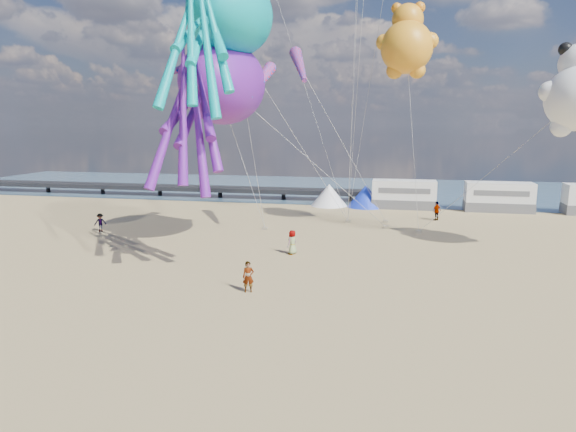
# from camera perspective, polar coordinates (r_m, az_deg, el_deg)

# --- Properties ---
(ground) EXTENTS (120.00, 120.00, 0.00)m
(ground) POSITION_cam_1_polar(r_m,az_deg,el_deg) (18.54, -6.12, -18.48)
(ground) COLOR tan
(ground) RESTS_ON ground
(water) EXTENTS (120.00, 120.00, 0.00)m
(water) POSITION_cam_1_polar(r_m,az_deg,el_deg) (71.17, 7.75, 2.96)
(water) COLOR #39576D
(water) RESTS_ON ground
(pier) EXTENTS (60.00, 3.00, 0.50)m
(pier) POSITION_cam_1_polar(r_m,az_deg,el_deg) (68.52, -17.08, 3.15)
(pier) COLOR black
(pier) RESTS_ON ground
(motorhome_0) EXTENTS (6.60, 2.50, 3.00)m
(motorhome_0) POSITION_cam_1_polar(r_m,az_deg,el_deg) (55.92, 12.75, 2.37)
(motorhome_0) COLOR silver
(motorhome_0) RESTS_ON ground
(motorhome_1) EXTENTS (6.60, 2.50, 3.00)m
(motorhome_1) POSITION_cam_1_polar(r_m,az_deg,el_deg) (56.85, 22.36, 1.97)
(motorhome_1) COLOR silver
(motorhome_1) RESTS_ON ground
(tent_white) EXTENTS (4.00, 4.00, 2.40)m
(tent_white) POSITION_cam_1_polar(r_m,az_deg,el_deg) (56.42, 4.58, 2.35)
(tent_white) COLOR white
(tent_white) RESTS_ON ground
(tent_blue) EXTENTS (4.00, 4.00, 2.40)m
(tent_blue) POSITION_cam_1_polar(r_m,az_deg,el_deg) (56.05, 8.64, 2.21)
(tent_blue) COLOR #1933CC
(tent_blue) RESTS_ON ground
(standing_person) EXTENTS (0.71, 0.58, 1.68)m
(standing_person) POSITION_cam_1_polar(r_m,az_deg,el_deg) (27.62, -4.44, -6.75)
(standing_person) COLOR tan
(standing_person) RESTS_ON ground
(beachgoer_0) EXTENTS (0.65, 0.73, 1.69)m
(beachgoer_0) POSITION_cam_1_polar(r_m,az_deg,el_deg) (35.35, 0.49, -2.94)
(beachgoer_0) COLOR #7F6659
(beachgoer_0) RESTS_ON ground
(beachgoer_2) EXTENTS (0.93, 0.87, 1.53)m
(beachgoer_2) POSITION_cam_1_polar(r_m,az_deg,el_deg) (45.61, -20.13, -0.68)
(beachgoer_2) COLOR #7F6659
(beachgoer_2) RESTS_ON ground
(beachgoer_3) EXTENTS (1.29, 1.31, 1.81)m
(beachgoer_3) POSITION_cam_1_polar(r_m,az_deg,el_deg) (49.65, 16.20, 0.55)
(beachgoer_3) COLOR #7F6659
(beachgoer_3) RESTS_ON ground
(sandbag_a) EXTENTS (0.50, 0.35, 0.22)m
(sandbag_a) POSITION_cam_1_polar(r_m,az_deg,el_deg) (43.64, -2.57, -1.40)
(sandbag_a) COLOR gray
(sandbag_a) RESTS_ON ground
(sandbag_b) EXTENTS (0.50, 0.35, 0.22)m
(sandbag_b) POSITION_cam_1_polar(r_m,az_deg,el_deg) (45.04, 10.80, -1.21)
(sandbag_b) COLOR gray
(sandbag_b) RESTS_ON ground
(sandbag_c) EXTENTS (0.50, 0.35, 0.22)m
(sandbag_c) POSITION_cam_1_polar(r_m,az_deg,el_deg) (43.55, 14.31, -1.74)
(sandbag_c) COLOR gray
(sandbag_c) RESTS_ON ground
(sandbag_d) EXTENTS (0.50, 0.35, 0.22)m
(sandbag_d) POSITION_cam_1_polar(r_m,az_deg,el_deg) (47.59, 10.79, -0.60)
(sandbag_d) COLOR gray
(sandbag_d) RESTS_ON ground
(sandbag_e) EXTENTS (0.50, 0.35, 0.22)m
(sandbag_e) POSITION_cam_1_polar(r_m,az_deg,el_deg) (47.14, 6.66, -0.59)
(sandbag_e) COLOR gray
(sandbag_e) RESTS_ON ground
(kite_octopus_teal) EXTENTS (7.61, 11.37, 11.98)m
(kite_octopus_teal) POSITION_cam_1_polar(r_m,az_deg,el_deg) (36.37, -6.40, 21.37)
(kite_octopus_teal) COLOR #04A4A7
(kite_octopus_purple) EXTENTS (6.95, 11.53, 12.30)m
(kite_octopus_purple) POSITION_cam_1_polar(r_m,az_deg,el_deg) (36.97, -7.24, 14.42)
(kite_octopus_purple) COLOR #621891
(kite_teddy_orange) EXTENTS (6.33, 6.18, 6.92)m
(kite_teddy_orange) POSITION_cam_1_polar(r_m,az_deg,el_deg) (42.90, 13.05, 17.78)
(kite_teddy_orange) COLOR orange
(windsock_left) EXTENTS (3.36, 7.85, 7.87)m
(windsock_left) POSITION_cam_1_polar(r_m,az_deg,el_deg) (39.25, -8.87, 17.09)
(windsock_left) COLOR red
(windsock_mid) EXTENTS (2.87, 6.25, 6.25)m
(windsock_mid) POSITION_cam_1_polar(r_m,az_deg,el_deg) (40.67, 1.31, 16.37)
(windsock_mid) COLOR red
(windsock_right) EXTENTS (1.25, 5.07, 5.02)m
(windsock_right) POSITION_cam_1_polar(r_m,az_deg,el_deg) (37.09, -3.05, 14.69)
(windsock_right) COLOR red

